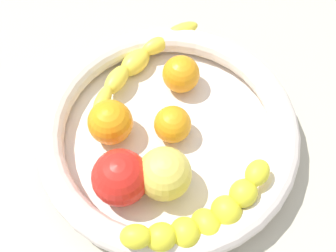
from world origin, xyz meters
TOP-DOWN VIEW (x-y plane):
  - kitchen_counter at (0.00, 0.00)cm, footprint 120.00×120.00cm
  - fruit_bowl at (0.00, 0.00)cm, footprint 35.47×35.47cm
  - banana_draped_left at (-3.85, -11.49)cm, footprint 22.49×7.66cm
  - banana_draped_right at (4.80, 12.49)cm, footprint 20.51×8.40cm
  - orange_front at (5.59, -5.33)cm, footprint 6.10×6.10cm
  - orange_mid_left at (-7.02, -5.58)cm, footprint 5.41×5.41cm
  - orange_mid_right at (-0.79, -0.00)cm, footprint 5.08×5.08cm
  - apple_yellow at (4.85, 5.19)cm, footprint 6.86×6.86cm
  - tomato_red at (9.40, 2.18)cm, footprint 7.19×7.19cm

SIDE VIEW (x-z plane):
  - kitchen_counter at x=0.00cm, z-range 0.00..3.00cm
  - fruit_bowl at x=0.00cm, z-range 3.08..8.28cm
  - banana_draped_left at x=-3.85cm, z-range 4.79..8.61cm
  - orange_mid_right at x=-0.79cm, z-range 4.54..9.62cm
  - orange_mid_left at x=-7.02cm, z-range 4.54..9.95cm
  - orange_front at x=5.59cm, z-range 4.54..10.64cm
  - banana_draped_right at x=4.80cm, z-range 4.84..11.10cm
  - apple_yellow at x=4.85cm, z-range 4.54..11.40cm
  - tomato_red at x=9.40cm, z-range 4.54..11.73cm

